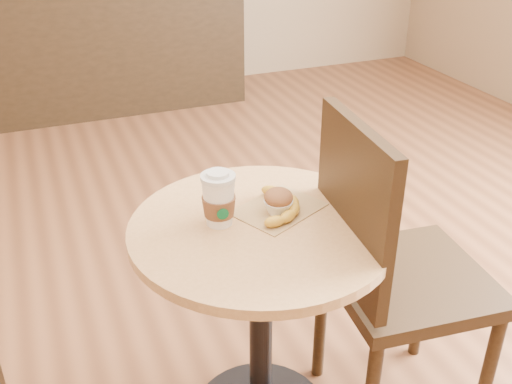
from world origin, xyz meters
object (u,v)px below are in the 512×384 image
at_px(cafe_table, 261,285).
at_px(chair_right, 389,268).
at_px(coffee_cup, 219,201).
at_px(muffin, 278,201).
at_px(banana, 278,204).

relative_size(cafe_table, chair_right, 0.72).
distance_m(coffee_cup, muffin, 0.17).
xyz_separation_m(coffee_cup, banana, (0.18, 0.01, -0.05)).
relative_size(coffee_cup, banana, 0.70).
bearing_deg(muffin, cafe_table, -150.78).
height_order(chair_right, banana, chair_right).
distance_m(chair_right, coffee_cup, 0.55).
height_order(cafe_table, muffin, muffin).
height_order(cafe_table, banana, banana).
distance_m(coffee_cup, banana, 0.19).
height_order(chair_right, coffee_cup, chair_right).
relative_size(cafe_table, coffee_cup, 4.75).
relative_size(chair_right, coffee_cup, 6.58).
bearing_deg(chair_right, banana, 68.40).
bearing_deg(coffee_cup, banana, 7.53).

